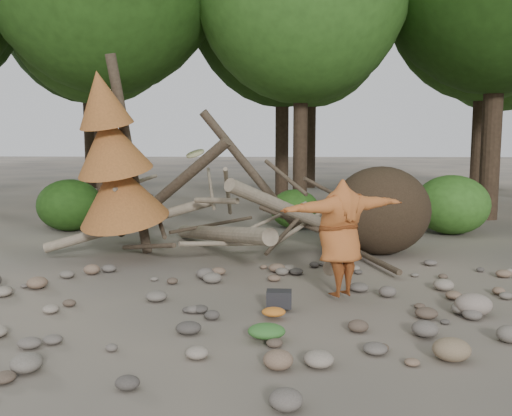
{
  "coord_description": "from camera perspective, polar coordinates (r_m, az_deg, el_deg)",
  "views": [
    {
      "loc": [
        0.22,
        -8.4,
        2.69
      ],
      "look_at": [
        -0.1,
        1.5,
        1.4
      ],
      "focal_mm": 40.0,
      "sensor_mm": 36.0,
      "label": 1
    }
  ],
  "objects": [
    {
      "name": "cloth_orange",
      "position": [
        8.46,
        1.77,
        -10.67
      ],
      "size": [
        0.35,
        0.29,
        0.13
      ],
      "primitive_type": "ellipsoid",
      "color": "#C06920",
      "rests_on": "ground"
    },
    {
      "name": "frisbee_thrower",
      "position": [
        9.29,
        8.42,
        -2.95
      ],
      "size": [
        3.64,
        1.71,
        2.39
      ],
      "color": "#A95626",
      "rests_on": "ground"
    },
    {
      "name": "bush_left",
      "position": [
        16.73,
        -18.12,
        0.28
      ],
      "size": [
        1.8,
        1.8,
        1.44
      ],
      "primitive_type": "ellipsoid",
      "color": "#204612",
      "rests_on": "ground"
    },
    {
      "name": "cloth_green",
      "position": [
        7.6,
        1.06,
        -12.56
      ],
      "size": [
        0.49,
        0.41,
        0.19
      ],
      "primitive_type": "ellipsoid",
      "color": "#326829",
      "rests_on": "ground"
    },
    {
      "name": "backpack",
      "position": [
        8.84,
        2.32,
        -9.44
      ],
      "size": [
        0.39,
        0.27,
        0.26
      ],
      "primitive_type": "cube",
      "rotation": [
        0.0,
        0.0,
        -0.03
      ],
      "color": "black",
      "rests_on": "ground"
    },
    {
      "name": "deadfall_pile",
      "position": [
        12.88,
        9.89,
        -0.45
      ],
      "size": [
        8.55,
        5.24,
        3.3
      ],
      "color": "#332619",
      "rests_on": "ground"
    },
    {
      "name": "dead_conifer",
      "position": [
        12.25,
        -13.96,
        4.49
      ],
      "size": [
        2.06,
        2.16,
        4.35
      ],
      "color": "#4C3F30",
      "rests_on": "ground"
    },
    {
      "name": "boulder_front_right",
      "position": [
        7.38,
        18.98,
        -13.23
      ],
      "size": [
        0.46,
        0.41,
        0.27
      ],
      "primitive_type": "ellipsoid",
      "color": "#806B50",
      "rests_on": "ground"
    },
    {
      "name": "bush_mid",
      "position": [
        16.35,
        3.9,
        -0.09
      ],
      "size": [
        1.4,
        1.4,
        1.12
      ],
      "primitive_type": "ellipsoid",
      "color": "#2B5919",
      "rests_on": "ground"
    },
    {
      "name": "ground",
      "position": [
        8.82,
        0.37,
        -10.33
      ],
      "size": [
        120.0,
        120.0,
        0.0
      ],
      "primitive_type": "plane",
      "color": "#514C44",
      "rests_on": "ground"
    },
    {
      "name": "bush_right",
      "position": [
        16.24,
        18.99,
        0.32
      ],
      "size": [
        2.0,
        2.0,
        1.6
      ],
      "primitive_type": "ellipsoid",
      "color": "#356A21",
      "rests_on": "ground"
    },
    {
      "name": "boulder_mid_right",
      "position": [
        9.2,
        20.92,
        -9.01
      ],
      "size": [
        0.55,
        0.49,
        0.33
      ],
      "primitive_type": "ellipsoid",
      "color": "gray",
      "rests_on": "ground"
    }
  ]
}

